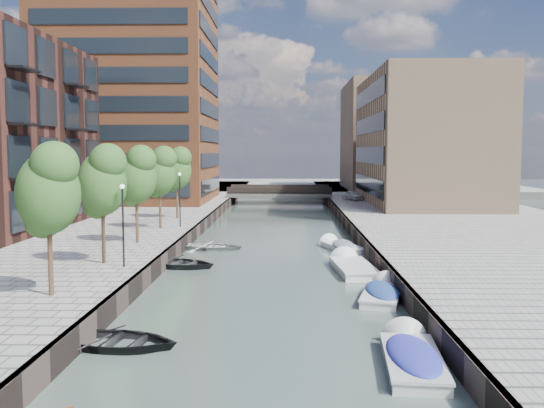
{
  "coord_description": "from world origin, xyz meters",
  "views": [
    {
      "loc": [
        0.89,
        -5.55,
        6.74
      ],
      "look_at": [
        0.0,
        31.45,
        3.5
      ],
      "focal_mm": 40.0,
      "sensor_mm": 36.0,
      "label": 1
    }
  ],
  "objects_px": {
    "tree_5": "(160,171)",
    "tree_6": "(177,168)",
    "motorboat_0": "(411,357)",
    "motorboat_4": "(340,247)",
    "motorboat_2": "(351,268)",
    "motorboat_3": "(383,293)",
    "tree_3": "(102,179)",
    "bridge": "(280,193)",
    "sloop_1": "(117,347)",
    "sloop_4": "(178,267)",
    "tree_4": "(136,174)",
    "tree_2": "(48,188)",
    "sloop_3": "(213,250)",
    "car": "(353,195)"
  },
  "relations": [
    {
      "from": "tree_5",
      "to": "tree_6",
      "type": "height_order",
      "value": "same"
    },
    {
      "from": "motorboat_0",
      "to": "motorboat_4",
      "type": "bearing_deg",
      "value": 90.73
    },
    {
      "from": "motorboat_2",
      "to": "motorboat_4",
      "type": "distance_m",
      "value": 7.25
    },
    {
      "from": "tree_5",
      "to": "motorboat_3",
      "type": "relative_size",
      "value": 1.22
    },
    {
      "from": "tree_6",
      "to": "tree_3",
      "type": "bearing_deg",
      "value": -90.0
    },
    {
      "from": "bridge",
      "to": "sloop_1",
      "type": "relative_size",
      "value": 2.98
    },
    {
      "from": "tree_3",
      "to": "sloop_4",
      "type": "xyz_separation_m",
      "value": [
        3.1,
        4.09,
        -5.31
      ]
    },
    {
      "from": "tree_5",
      "to": "motorboat_4",
      "type": "height_order",
      "value": "tree_5"
    },
    {
      "from": "tree_6",
      "to": "sloop_4",
      "type": "xyz_separation_m",
      "value": [
        3.1,
        -16.91,
        -5.31
      ]
    },
    {
      "from": "sloop_1",
      "to": "motorboat_3",
      "type": "distance_m",
      "value": 12.67
    },
    {
      "from": "tree_4",
      "to": "motorboat_0",
      "type": "distance_m",
      "value": 23.55
    },
    {
      "from": "tree_4",
      "to": "motorboat_0",
      "type": "height_order",
      "value": "tree_4"
    },
    {
      "from": "tree_2",
      "to": "tree_4",
      "type": "relative_size",
      "value": 1.0
    },
    {
      "from": "motorboat_4",
      "to": "tree_6",
      "type": "bearing_deg",
      "value": 141.77
    },
    {
      "from": "tree_6",
      "to": "sloop_3",
      "type": "bearing_deg",
      "value": -67.78
    },
    {
      "from": "motorboat_3",
      "to": "tree_5",
      "type": "bearing_deg",
      "value": 129.26
    },
    {
      "from": "tree_2",
      "to": "sloop_1",
      "type": "relative_size",
      "value": 1.36
    },
    {
      "from": "tree_3",
      "to": "motorboat_3",
      "type": "height_order",
      "value": "tree_3"
    },
    {
      "from": "tree_6",
      "to": "sloop_1",
      "type": "height_order",
      "value": "tree_6"
    },
    {
      "from": "sloop_1",
      "to": "sloop_3",
      "type": "height_order",
      "value": "sloop_1"
    },
    {
      "from": "tree_4",
      "to": "sloop_1",
      "type": "xyz_separation_m",
      "value": [
        3.56,
        -17.34,
        -5.31
      ]
    },
    {
      "from": "tree_5",
      "to": "sloop_4",
      "type": "bearing_deg",
      "value": -72.62
    },
    {
      "from": "sloop_3",
      "to": "tree_3",
      "type": "bearing_deg",
      "value": 165.1
    },
    {
      "from": "motorboat_2",
      "to": "tree_2",
      "type": "bearing_deg",
      "value": -141.37
    },
    {
      "from": "tree_5",
      "to": "tree_2",
      "type": "bearing_deg",
      "value": -90.0
    },
    {
      "from": "sloop_1",
      "to": "motorboat_3",
      "type": "relative_size",
      "value": 0.9
    },
    {
      "from": "sloop_3",
      "to": "motorboat_3",
      "type": "bearing_deg",
      "value": -136.92
    },
    {
      "from": "tree_6",
      "to": "sloop_4",
      "type": "bearing_deg",
      "value": -79.61
    },
    {
      "from": "bridge",
      "to": "sloop_1",
      "type": "bearing_deg",
      "value": -94.92
    },
    {
      "from": "tree_2",
      "to": "sloop_3",
      "type": "height_order",
      "value": "tree_2"
    },
    {
      "from": "sloop_1",
      "to": "tree_3",
      "type": "bearing_deg",
      "value": 29.07
    },
    {
      "from": "tree_2",
      "to": "tree_4",
      "type": "height_order",
      "value": "same"
    },
    {
      "from": "motorboat_0",
      "to": "motorboat_3",
      "type": "distance_m",
      "value": 8.77
    },
    {
      "from": "tree_3",
      "to": "motorboat_2",
      "type": "xyz_separation_m",
      "value": [
        13.07,
        3.44,
        -5.2
      ]
    },
    {
      "from": "tree_5",
      "to": "motorboat_3",
      "type": "bearing_deg",
      "value": -50.74
    },
    {
      "from": "sloop_4",
      "to": "motorboat_0",
      "type": "height_order",
      "value": "motorboat_0"
    },
    {
      "from": "bridge",
      "to": "tree_6",
      "type": "height_order",
      "value": "tree_6"
    },
    {
      "from": "motorboat_3",
      "to": "tree_2",
      "type": "bearing_deg",
      "value": -163.69
    },
    {
      "from": "car",
      "to": "tree_2",
      "type": "bearing_deg",
      "value": -133.74
    },
    {
      "from": "tree_2",
      "to": "sloop_1",
      "type": "bearing_deg",
      "value": -43.15
    },
    {
      "from": "tree_2",
      "to": "motorboat_0",
      "type": "bearing_deg",
      "value": -19.4
    },
    {
      "from": "tree_6",
      "to": "car",
      "type": "height_order",
      "value": "tree_6"
    },
    {
      "from": "bridge",
      "to": "tree_5",
      "type": "distance_m",
      "value": 34.3
    },
    {
      "from": "tree_4",
      "to": "tree_5",
      "type": "bearing_deg",
      "value": 90.0
    },
    {
      "from": "motorboat_2",
      "to": "motorboat_0",
      "type": "bearing_deg",
      "value": -88.85
    },
    {
      "from": "sloop_3",
      "to": "motorboat_3",
      "type": "distance_m",
      "value": 16.42
    },
    {
      "from": "bridge",
      "to": "motorboat_4",
      "type": "xyz_separation_m",
      "value": [
        4.58,
        -36.31,
        -1.2
      ]
    },
    {
      "from": "sloop_4",
      "to": "car",
      "type": "height_order",
      "value": "car"
    },
    {
      "from": "tree_3",
      "to": "tree_5",
      "type": "bearing_deg",
      "value": 90.0
    },
    {
      "from": "tree_3",
      "to": "motorboat_4",
      "type": "height_order",
      "value": "tree_3"
    }
  ]
}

